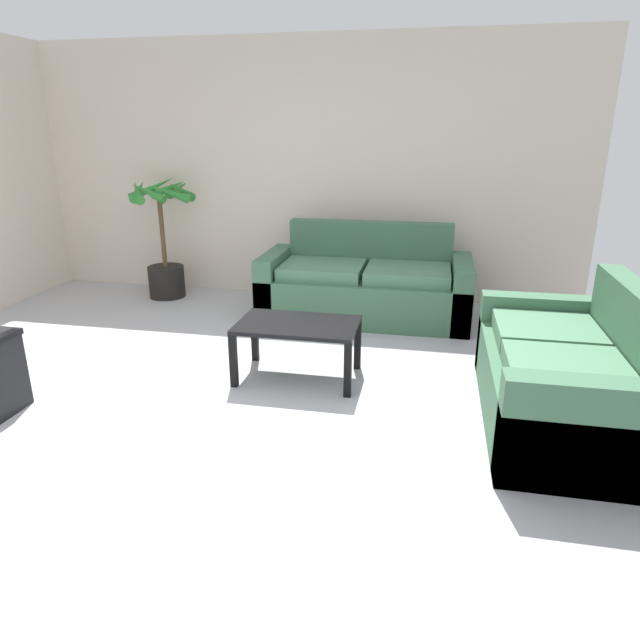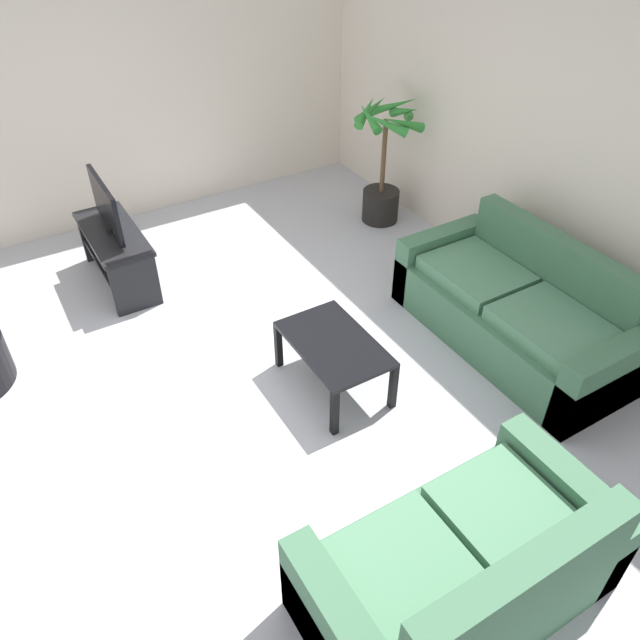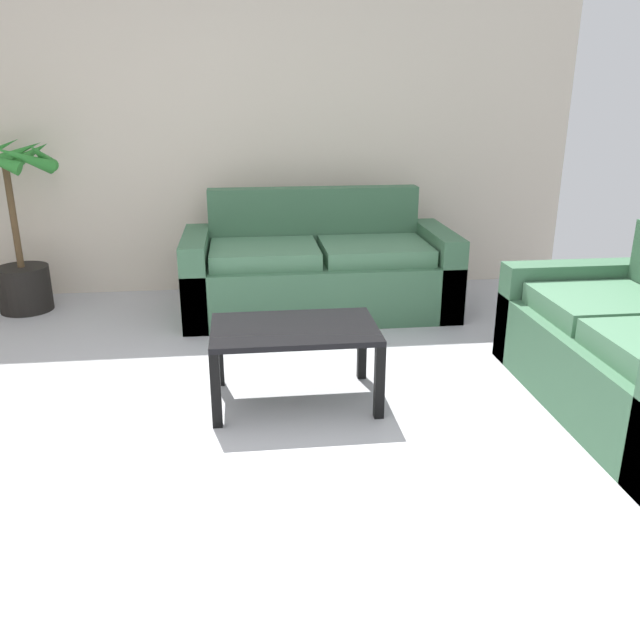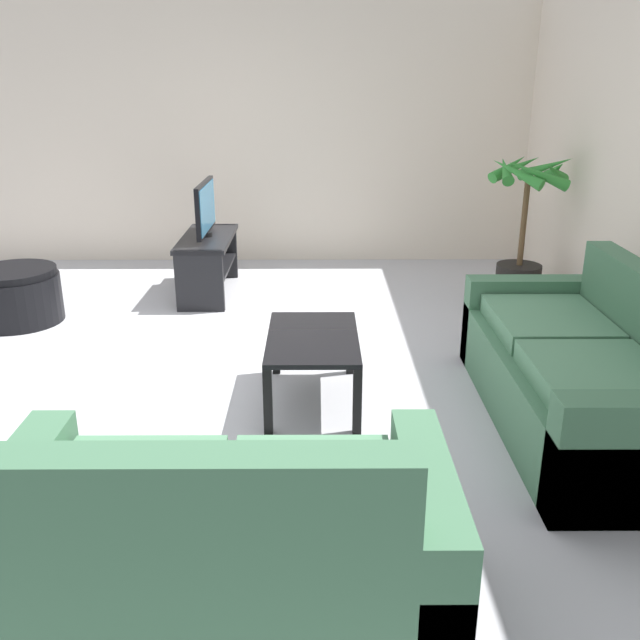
{
  "view_description": "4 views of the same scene",
  "coord_description": "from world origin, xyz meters",
  "views": [
    {
      "loc": [
        1.41,
        -3.04,
        1.78
      ],
      "look_at": [
        0.66,
        0.65,
        0.5
      ],
      "focal_mm": 31.45,
      "sensor_mm": 36.0,
      "label": 1
    },
    {
      "loc": [
        3.4,
        -1.14,
        3.39
      ],
      "look_at": [
        0.22,
        0.77,
        0.46
      ],
      "focal_mm": 34.89,
      "sensor_mm": 36.0,
      "label": 2
    },
    {
      "loc": [
        0.22,
        -2.52,
        1.62
      ],
      "look_at": [
        0.59,
        0.55,
        0.53
      ],
      "focal_mm": 36.64,
      "sensor_mm": 36.0,
      "label": 3
    },
    {
      "loc": [
        4.37,
        0.76,
        1.95
      ],
      "look_at": [
        0.31,
        0.78,
        0.48
      ],
      "focal_mm": 38.55,
      "sensor_mm": 36.0,
      "label": 4
    }
  ],
  "objects": [
    {
      "name": "tv",
      "position": [
        -1.77,
        -0.23,
        0.8
      ],
      "size": [
        0.8,
        0.1,
        0.49
      ],
      "color": "black",
      "rests_on": "tv_stand"
    },
    {
      "name": "wall_left",
      "position": [
        -3.0,
        0.0,
        1.35
      ],
      "size": [
        0.06,
        6.0,
        2.7
      ],
      "primitive_type": "cube",
      "color": "beige",
      "rests_on": "ground"
    },
    {
      "name": "ottoman",
      "position": [
        -1.0,
        -1.7,
        0.22
      ],
      "size": [
        0.71,
        0.71,
        0.45
      ],
      "color": "black",
      "rests_on": "ground"
    },
    {
      "name": "couch_main",
      "position": [
        0.78,
        2.28,
        0.3
      ],
      "size": [
        2.02,
        0.9,
        0.9
      ],
      "color": "#3F6B4C",
      "rests_on": "ground"
    },
    {
      "name": "potted_palm",
      "position": [
        -1.47,
        2.56,
        0.58
      ],
      "size": [
        0.77,
        0.77,
        1.31
      ],
      "color": "black",
      "rests_on": "ground"
    },
    {
      "name": "ground_plane",
      "position": [
        0.0,
        0.0,
        0.0
      ],
      "size": [
        6.6,
        6.6,
        0.0
      ],
      "primitive_type": "plane",
      "color": "#B2B2B7"
    },
    {
      "name": "coffee_table",
      "position": [
        0.47,
        0.74,
        0.37
      ],
      "size": [
        0.88,
        0.55,
        0.43
      ],
      "color": "black",
      "rests_on": "ground"
    },
    {
      "name": "couch_loveseat",
      "position": [
        2.28,
        0.41,
        0.3
      ],
      "size": [
        0.9,
        1.68,
        0.9
      ],
      "color": "#3F6B4C",
      "rests_on": "ground"
    },
    {
      "name": "tv_stand",
      "position": [
        -1.77,
        -0.24,
        0.35
      ],
      "size": [
        1.1,
        0.45,
        0.54
      ],
      "color": "black",
      "rests_on": "ground"
    }
  ]
}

